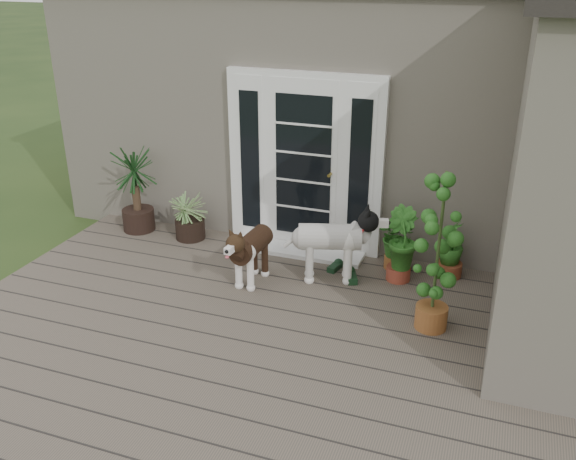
% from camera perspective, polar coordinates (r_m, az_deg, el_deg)
% --- Properties ---
extents(deck, '(6.20, 4.60, 0.12)m').
position_cam_1_polar(deck, '(5.95, -3.56, -10.78)').
color(deck, '#6B5B4C').
rests_on(deck, ground).
extents(house_main, '(7.40, 4.00, 3.10)m').
position_cam_1_polar(house_main, '(9.15, 6.90, 11.78)').
color(house_main, '#665E54').
rests_on(house_main, ground).
extents(door_unit, '(1.90, 0.14, 2.15)m').
position_cam_1_polar(door_unit, '(7.38, 1.51, 6.15)').
color(door_unit, white).
rests_on(door_unit, deck).
extents(door_step, '(1.60, 0.40, 0.05)m').
position_cam_1_polar(door_step, '(7.59, 0.95, -1.86)').
color(door_step, white).
rests_on(door_step, deck).
extents(brindle_dog, '(0.40, 0.82, 0.67)m').
position_cam_1_polar(brindle_dog, '(6.78, -3.37, -2.29)').
color(brindle_dog, '#341F12').
rests_on(brindle_dog, deck).
extents(white_dog, '(1.00, 0.65, 0.77)m').
position_cam_1_polar(white_dog, '(6.81, 3.85, -1.71)').
color(white_dog, white).
rests_on(white_dog, deck).
extents(spider_plant, '(0.78, 0.78, 0.67)m').
position_cam_1_polar(spider_plant, '(7.94, -9.09, 1.48)').
color(spider_plant, '#91A364').
rests_on(spider_plant, deck).
extents(yucca, '(0.94, 0.94, 1.13)m').
position_cam_1_polar(yucca, '(8.25, -13.87, 3.67)').
color(yucca, '#113411').
rests_on(yucca, deck).
extents(herb_a, '(0.61, 0.61, 0.57)m').
position_cam_1_polar(herb_a, '(7.21, 9.87, -1.42)').
color(herb_a, '#245D1A').
rests_on(herb_a, deck).
extents(herb_b, '(0.59, 0.59, 0.63)m').
position_cam_1_polar(herb_b, '(6.94, 10.26, -2.19)').
color(herb_b, '#21631C').
rests_on(herb_b, deck).
extents(herb_c, '(0.33, 0.33, 0.52)m').
position_cam_1_polar(herb_c, '(7.17, 14.68, -2.23)').
color(herb_c, '#1E5217').
rests_on(herb_c, deck).
extents(sapling, '(0.54, 0.54, 1.66)m').
position_cam_1_polar(sapling, '(5.89, 13.67, -1.87)').
color(sapling, '#185017').
rests_on(sapling, deck).
extents(clog_left, '(0.26, 0.35, 0.09)m').
position_cam_1_polar(clog_left, '(6.98, 5.85, -4.23)').
color(clog_left, black).
rests_on(clog_left, deck).
extents(clog_right, '(0.18, 0.30, 0.08)m').
position_cam_1_polar(clog_right, '(7.19, 4.37, -3.34)').
color(clog_right, black).
rests_on(clog_right, deck).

